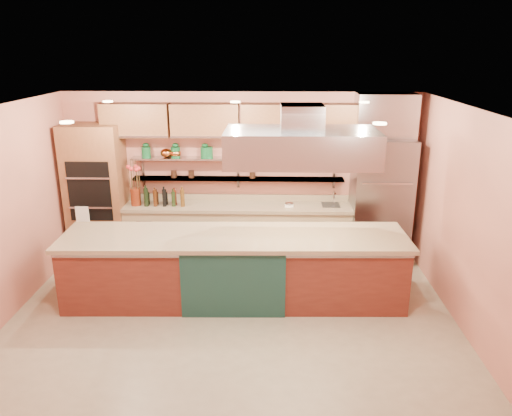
{
  "coord_description": "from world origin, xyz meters",
  "views": [
    {
      "loc": [
        0.49,
        -5.89,
        3.52
      ],
      "look_at": [
        0.3,
        1.0,
        1.27
      ],
      "focal_mm": 35.0,
      "sensor_mm": 36.0,
      "label": 1
    }
  ],
  "objects_px": {
    "flower_vase": "(136,197)",
    "kitchen_scale": "(289,204)",
    "refrigerator": "(380,201)",
    "copper_kettle": "(166,153)",
    "island": "(235,268)",
    "green_canister": "(208,152)"
  },
  "relations": [
    {
      "from": "kitchen_scale",
      "to": "copper_kettle",
      "type": "distance_m",
      "value": 2.25
    },
    {
      "from": "flower_vase",
      "to": "refrigerator",
      "type": "bearing_deg",
      "value": -0.14
    },
    {
      "from": "island",
      "to": "copper_kettle",
      "type": "bearing_deg",
      "value": 124.41
    },
    {
      "from": "island",
      "to": "kitchen_scale",
      "type": "xyz_separation_m",
      "value": [
        0.82,
        1.53,
        0.48
      ]
    },
    {
      "from": "kitchen_scale",
      "to": "green_canister",
      "type": "height_order",
      "value": "green_canister"
    },
    {
      "from": "refrigerator",
      "to": "copper_kettle",
      "type": "bearing_deg",
      "value": 176.36
    },
    {
      "from": "island",
      "to": "flower_vase",
      "type": "distance_m",
      "value": 2.42
    },
    {
      "from": "island",
      "to": "flower_vase",
      "type": "relative_size",
      "value": 15.91
    },
    {
      "from": "flower_vase",
      "to": "kitchen_scale",
      "type": "bearing_deg",
      "value": 0.0
    },
    {
      "from": "island",
      "to": "green_canister",
      "type": "bearing_deg",
      "value": 105.96
    },
    {
      "from": "refrigerator",
      "to": "kitchen_scale",
      "type": "xyz_separation_m",
      "value": [
        -1.53,
        0.01,
        -0.08
      ]
    },
    {
      "from": "refrigerator",
      "to": "copper_kettle",
      "type": "distance_m",
      "value": 3.69
    },
    {
      "from": "island",
      "to": "flower_vase",
      "type": "height_order",
      "value": "flower_vase"
    },
    {
      "from": "refrigerator",
      "to": "kitchen_scale",
      "type": "bearing_deg",
      "value": 179.62
    },
    {
      "from": "copper_kettle",
      "to": "green_canister",
      "type": "relative_size",
      "value": 1.05
    },
    {
      "from": "island",
      "to": "copper_kettle",
      "type": "xyz_separation_m",
      "value": [
        -1.27,
        1.75,
        1.3
      ]
    },
    {
      "from": "flower_vase",
      "to": "green_canister",
      "type": "relative_size",
      "value": 1.63
    },
    {
      "from": "copper_kettle",
      "to": "green_canister",
      "type": "xyz_separation_m",
      "value": [
        0.72,
        0.0,
        0.01
      ]
    },
    {
      "from": "refrigerator",
      "to": "flower_vase",
      "type": "distance_m",
      "value": 4.13
    },
    {
      "from": "flower_vase",
      "to": "kitchen_scale",
      "type": "distance_m",
      "value": 2.6
    },
    {
      "from": "island",
      "to": "kitchen_scale",
      "type": "height_order",
      "value": "kitchen_scale"
    },
    {
      "from": "copper_kettle",
      "to": "green_canister",
      "type": "bearing_deg",
      "value": 0.0
    }
  ]
}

